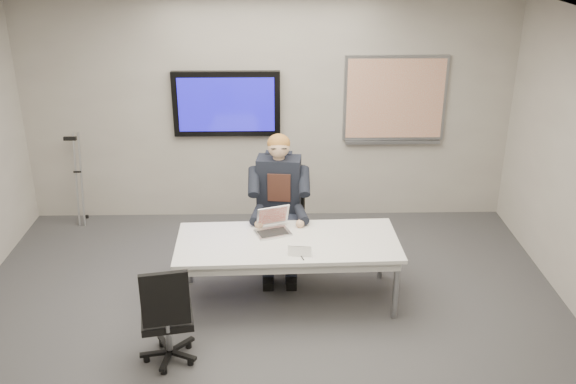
{
  "coord_description": "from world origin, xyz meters",
  "views": [
    {
      "loc": [
        0.1,
        -4.61,
        3.59
      ],
      "look_at": [
        0.21,
        1.09,
        1.13
      ],
      "focal_mm": 40.0,
      "sensor_mm": 36.0,
      "label": 1
    }
  ],
  "objects_px": {
    "conference_table": "(288,248)",
    "office_chair_far": "(281,230)",
    "laptop": "(273,225)",
    "seated_person": "(279,219)",
    "office_chair_near": "(168,332)"
  },
  "relations": [
    {
      "from": "seated_person",
      "to": "office_chair_near",
      "type": "bearing_deg",
      "value": -115.04
    },
    {
      "from": "conference_table",
      "to": "office_chair_near",
      "type": "xyz_separation_m",
      "value": [
        -1.05,
        -0.97,
        -0.29
      ]
    },
    {
      "from": "office_chair_far",
      "to": "laptop",
      "type": "relative_size",
      "value": 2.6
    },
    {
      "from": "office_chair_near",
      "to": "office_chair_far",
      "type": "bearing_deg",
      "value": -128.85
    },
    {
      "from": "conference_table",
      "to": "laptop",
      "type": "bearing_deg",
      "value": 121.93
    },
    {
      "from": "conference_table",
      "to": "seated_person",
      "type": "relative_size",
      "value": 1.46
    },
    {
      "from": "conference_table",
      "to": "seated_person",
      "type": "distance_m",
      "value": 0.62
    },
    {
      "from": "conference_table",
      "to": "office_chair_far",
      "type": "distance_m",
      "value": 0.92
    },
    {
      "from": "laptop",
      "to": "seated_person",
      "type": "bearing_deg",
      "value": 60.61
    },
    {
      "from": "conference_table",
      "to": "seated_person",
      "type": "bearing_deg",
      "value": 95.58
    },
    {
      "from": "laptop",
      "to": "conference_table",
      "type": "bearing_deg",
      "value": -76.19
    },
    {
      "from": "laptop",
      "to": "office_chair_far",
      "type": "bearing_deg",
      "value": 62.98
    },
    {
      "from": "conference_table",
      "to": "laptop",
      "type": "xyz_separation_m",
      "value": [
        -0.15,
        0.22,
        0.14
      ]
    },
    {
      "from": "conference_table",
      "to": "office_chair_far",
      "type": "height_order",
      "value": "office_chair_far"
    },
    {
      "from": "conference_table",
      "to": "office_chair_near",
      "type": "height_order",
      "value": "office_chair_near"
    }
  ]
}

